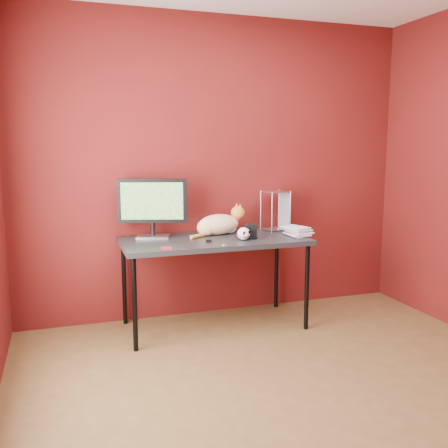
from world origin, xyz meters
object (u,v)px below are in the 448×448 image
object	(u,v)px
monitor	(152,205)
cat	(219,224)
speaker	(251,232)
book_stack	(290,185)
desk	(214,244)
skull_mug	(244,234)

from	to	relation	value
monitor	cat	world-z (taller)	monitor
monitor	speaker	distance (m)	0.83
book_stack	desk	bearing A→B (deg)	171.06
desk	speaker	world-z (taller)	speaker
speaker	monitor	bearing A→B (deg)	171.44
skull_mug	speaker	xyz separation A→B (m)	(0.08, 0.05, 0.00)
desk	skull_mug	size ratio (longest dim) A/B	13.85
skull_mug	cat	bearing A→B (deg)	98.80
monitor	skull_mug	xyz separation A→B (m)	(0.67, -0.33, -0.22)
monitor	book_stack	size ratio (longest dim) A/B	0.63
desk	cat	world-z (taller)	cat
skull_mug	speaker	distance (m)	0.10
skull_mug	book_stack	size ratio (longest dim) A/B	0.13
cat	skull_mug	distance (m)	0.33
desk	monitor	xyz separation A→B (m)	(-0.47, 0.19, 0.32)
cat	skull_mug	xyz separation A→B (m)	(0.11, -0.31, -0.04)
cat	speaker	bearing A→B (deg)	-61.67
cat	skull_mug	bearing A→B (deg)	-78.98
skull_mug	monitor	bearing A→B (deg)	142.87
skull_mug	speaker	bearing A→B (deg)	20.51
skull_mug	book_stack	xyz separation A→B (m)	(0.43, 0.05, 0.38)
skull_mug	book_stack	world-z (taller)	book_stack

